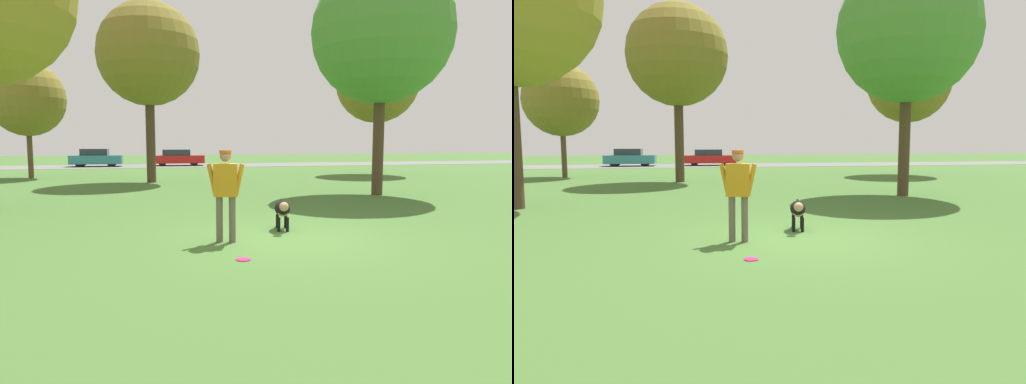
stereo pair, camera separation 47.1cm
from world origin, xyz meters
The scene contains 11 objects.
ground_plane centered at (0.00, 0.00, 0.00)m, with size 120.00×120.00×0.00m, color #426B2D.
far_road_strip centered at (0.00, 28.81, 0.01)m, with size 120.00×6.00×0.01m.
person centered at (-1.18, -0.12, 1.06)m, with size 0.72×0.32×1.76m.
dog centered at (0.22, 0.79, 0.46)m, with size 0.48×1.10×0.67m.
frisbee centered at (-1.12, -1.51, 0.01)m, with size 0.24×0.24×0.02m.
tree_far_right centered at (10.48, 16.27, 5.43)m, with size 4.81×4.81×7.84m.
tree_far_left centered at (-8.75, 17.60, 4.14)m, with size 3.88×3.88×6.09m.
tree_near_right centered at (5.47, 6.48, 5.72)m, with size 4.94×4.94×8.21m.
tree_mid_center centered at (-2.53, 13.57, 5.94)m, with size 4.75×4.75×8.34m.
parked_car_teal centered at (-6.70, 28.93, 0.68)m, with size 3.93×1.89×1.39m.
parked_car_red centered at (-0.43, 28.97, 0.65)m, with size 4.22×1.86×1.31m.
Camera 2 is at (-2.09, -8.72, 1.91)m, focal length 32.00 mm.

